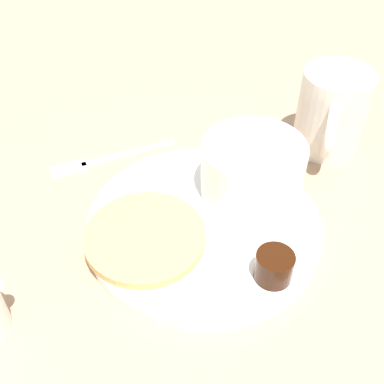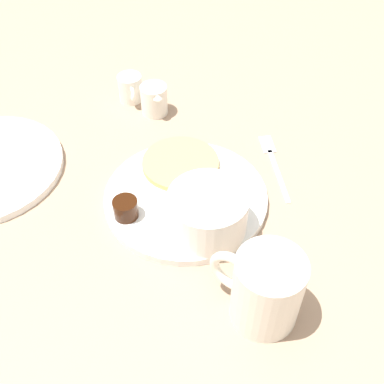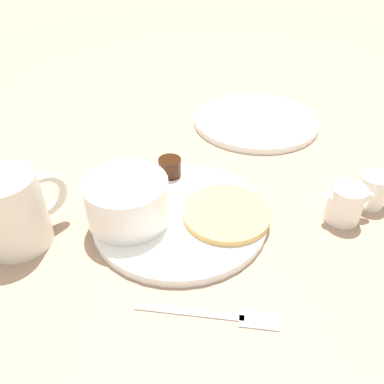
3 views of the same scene
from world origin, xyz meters
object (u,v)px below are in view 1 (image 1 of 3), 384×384
coffee_mug (332,112)px  fork (99,160)px  plate (204,225)px  bowl (253,168)px

coffee_mug → fork: (-0.21, -0.17, -0.05)m
plate → coffee_mug: coffee_mug is taller
coffee_mug → fork: size_ratio=0.84×
plate → coffee_mug: (0.05, 0.20, 0.04)m
bowl → plate: bearing=-105.0°
bowl → coffee_mug: coffee_mug is taller
fork → bowl: bearing=13.1°
coffee_mug → plate: bearing=-104.3°
plate → fork: size_ratio=1.76×
bowl → coffee_mug: (0.03, 0.13, 0.01)m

